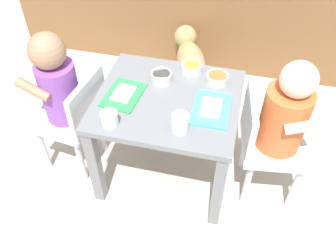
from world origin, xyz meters
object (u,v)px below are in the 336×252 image
Objects in this scene: food_tray_right at (211,109)px; water_cup_right at (180,124)px; dining_table at (168,113)px; veggie_bowl_far at (161,77)px; cereal_bowl_left_side at (192,68)px; water_cup_left at (109,119)px; food_tray_left at (124,94)px; seated_child_right at (281,119)px; veggie_bowl_near at (217,78)px; dog at (190,58)px; seated_child_left at (61,90)px.

water_cup_right reaches higher than food_tray_right.
veggie_bowl_far is at bearing 117.84° from dining_table.
dining_table is at bearing -106.30° from cereal_bowl_left_side.
water_cup_left is 0.26m from water_cup_right.
food_tray_left is 0.98× the size of food_tray_right.
dining_table is at bearing 8.64° from food_tray_left.
seated_child_right is 0.41m from water_cup_right.
water_cup_right reaches higher than veggie_bowl_near.
food_tray_right is 0.25m from cereal_bowl_left_side.
food_tray_right is at bearing 55.69° from water_cup_right.
water_cup_right reaches higher than dining_table.
veggie_bowl_near is at bearing 26.73° from food_tray_left.
water_cup_right is at bearing -82.11° from dog.
dining_table is 0.28m from water_cup_left.
veggie_bowl_near is at bearing 153.10° from seated_child_right.
food_tray_left reaches higher than dog.
food_tray_left is at bearing -134.81° from veggie_bowl_far.
seated_child_left is 7.91× the size of cereal_bowl_left_side.
dog is (0.42, 0.68, -0.23)m from seated_child_left.
veggie_bowl_far reaches higher than veggie_bowl_near.
food_tray_left is at bearing -171.36° from dining_table.
water_cup_right is at bearing -62.48° from veggie_bowl_far.
veggie_bowl_near reaches higher than dining_table.
veggie_bowl_far reaches higher than dining_table.
seated_child_right is 0.28m from food_tray_right.
veggie_bowl_near is at bearing 44.60° from water_cup_left.
food_tray_left is 3.09× the size of water_cup_left.
dining_table is at bearing 117.33° from water_cup_right.
water_cup_right is 0.84× the size of veggie_bowl_far.
seated_child_right is (0.45, 0.01, 0.06)m from dining_table.
seated_child_left reaches higher than veggie_bowl_near.
veggie_bowl_far is at bearing 117.52° from water_cup_right.
dog is 0.88m from water_cup_left.
dog is at bearing 92.36° from dining_table.
water_cup_right is (0.08, -0.16, 0.12)m from dining_table.
water_cup_right is (-0.09, -0.14, 0.03)m from food_tray_right.
water_cup_left reaches higher than cereal_bowl_left_side.
seated_child_right is at bearing -9.88° from veggie_bowl_far.
veggie_bowl_near is at bearing 40.71° from dining_table.
seated_child_right reaches higher than cereal_bowl_left_side.
seated_child_right reaches higher than food_tray_right.
water_cup_left reaches higher than veggie_bowl_far.
seated_child_right reaches higher than dog.
water_cup_right is at bearing -106.08° from veggie_bowl_near.
veggie_bowl_near is (0.18, 0.15, 0.10)m from dining_table.
cereal_bowl_left_side is (0.51, 0.24, 0.03)m from seated_child_left.
food_tray_right is 0.18m from veggie_bowl_near.
cereal_bowl_left_side is 0.99× the size of veggie_bowl_far.
cereal_bowl_left_side reaches higher than veggie_bowl_near.
veggie_bowl_near is (-0.27, 0.14, 0.04)m from seated_child_right.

